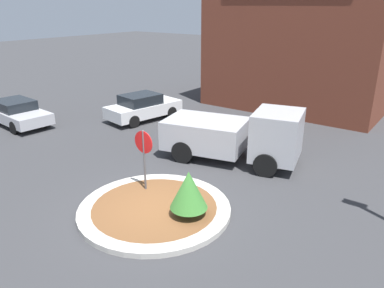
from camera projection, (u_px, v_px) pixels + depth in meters
ground_plane at (155, 211)px, 11.84m from camera, size 120.00×120.00×0.00m
traffic_island at (155, 209)px, 11.81m from camera, size 4.80×4.80×0.17m
stop_sign at (144, 150)px, 12.41m from camera, size 0.77×0.07×2.29m
island_shrub at (189, 190)px, 11.03m from camera, size 1.14×1.14×1.42m
utility_truck at (236, 135)px, 15.31m from camera, size 5.90×3.47×2.28m
storefront_building at (299, 44)px, 22.73m from camera, size 10.39×6.07×7.74m
parked_sedan_silver at (17, 112)px, 20.10m from camera, size 4.49×2.18×1.34m
parked_sedan_white at (143, 107)px, 20.96m from camera, size 2.50×4.46×1.48m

